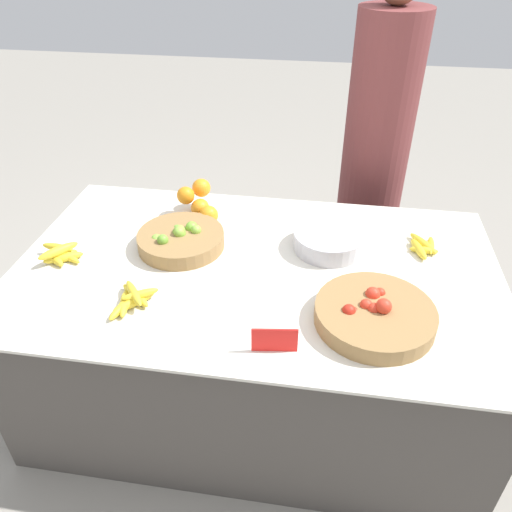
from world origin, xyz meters
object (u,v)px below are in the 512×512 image
at_px(tomato_basket, 375,315).
at_px(vendor_person, 375,158).
at_px(lime_bowl, 181,240).
at_px(metal_bowl, 329,240).
at_px(price_sign, 275,340).

distance_m(tomato_basket, vendor_person, 1.18).
bearing_deg(lime_bowl, metal_bowl, 7.77).
bearing_deg(vendor_person, metal_bowl, -105.00).
relative_size(price_sign, vendor_person, 0.09).
relative_size(tomato_basket, metal_bowl, 1.39).
relative_size(lime_bowl, tomato_basket, 0.88).
bearing_deg(price_sign, vendor_person, 67.84).
height_order(lime_bowl, vendor_person, vendor_person).
bearing_deg(vendor_person, price_sign, -104.42).
relative_size(tomato_basket, price_sign, 2.79).
xyz_separation_m(lime_bowl, metal_bowl, (0.59, 0.08, 0.00)).
distance_m(lime_bowl, metal_bowl, 0.59).
bearing_deg(metal_bowl, tomato_basket, -68.69).
height_order(metal_bowl, vendor_person, vendor_person).
bearing_deg(vendor_person, lime_bowl, -133.15).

